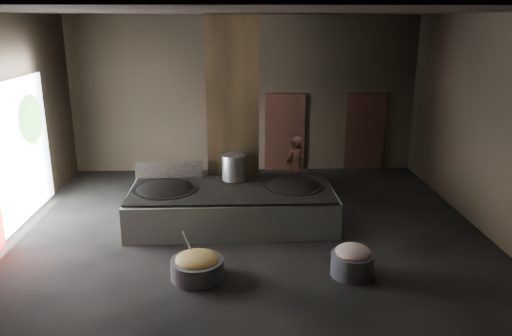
{
  "coord_description": "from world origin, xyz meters",
  "views": [
    {
      "loc": [
        -0.18,
        -9.98,
        4.35
      ],
      "look_at": [
        0.2,
        0.44,
        1.25
      ],
      "focal_mm": 35.0,
      "sensor_mm": 36.0,
      "label": 1
    }
  ],
  "objects_px": {
    "hearth_platform": "(232,207)",
    "wok_right": "(293,190)",
    "stock_pot": "(234,167)",
    "veg_basin": "(197,269)",
    "meat_basin": "(352,264)",
    "wok_left": "(165,193)",
    "cook": "(295,167)"
  },
  "relations": [
    {
      "from": "stock_pot",
      "to": "meat_basin",
      "type": "relative_size",
      "value": 0.77
    },
    {
      "from": "hearth_platform",
      "to": "wok_right",
      "type": "relative_size",
      "value": 3.41
    },
    {
      "from": "hearth_platform",
      "to": "wok_left",
      "type": "bearing_deg",
      "value": -179.38
    },
    {
      "from": "wok_left",
      "to": "cook",
      "type": "xyz_separation_m",
      "value": [
        3.03,
        1.76,
        0.04
      ]
    },
    {
      "from": "hearth_platform",
      "to": "cook",
      "type": "xyz_separation_m",
      "value": [
        1.58,
        1.71,
        0.4
      ]
    },
    {
      "from": "hearth_platform",
      "to": "veg_basin",
      "type": "bearing_deg",
      "value": -104.78
    },
    {
      "from": "stock_pot",
      "to": "meat_basin",
      "type": "bearing_deg",
      "value": -55.15
    },
    {
      "from": "hearth_platform",
      "to": "meat_basin",
      "type": "bearing_deg",
      "value": -50.25
    },
    {
      "from": "cook",
      "to": "veg_basin",
      "type": "xyz_separation_m",
      "value": [
        -2.16,
        -4.16,
        -0.62
      ]
    },
    {
      "from": "wok_left",
      "to": "wok_right",
      "type": "relative_size",
      "value": 1.07
    },
    {
      "from": "hearth_platform",
      "to": "stock_pot",
      "type": "distance_m",
      "value": 0.93
    },
    {
      "from": "wok_right",
      "to": "meat_basin",
      "type": "bearing_deg",
      "value": -72.41
    },
    {
      "from": "stock_pot",
      "to": "veg_basin",
      "type": "relative_size",
      "value": 0.62
    },
    {
      "from": "hearth_platform",
      "to": "stock_pot",
      "type": "height_order",
      "value": "stock_pot"
    },
    {
      "from": "wok_left",
      "to": "cook",
      "type": "distance_m",
      "value": 3.5
    },
    {
      "from": "wok_right",
      "to": "stock_pot",
      "type": "bearing_deg",
      "value": 158.96
    },
    {
      "from": "wok_left",
      "to": "cook",
      "type": "bearing_deg",
      "value": 30.2
    },
    {
      "from": "veg_basin",
      "to": "meat_basin",
      "type": "xyz_separation_m",
      "value": [
        2.73,
        -0.01,
        0.04
      ]
    },
    {
      "from": "cook",
      "to": "veg_basin",
      "type": "relative_size",
      "value": 1.7
    },
    {
      "from": "hearth_platform",
      "to": "wok_right",
      "type": "height_order",
      "value": "wok_right"
    },
    {
      "from": "wok_left",
      "to": "wok_right",
      "type": "distance_m",
      "value": 2.8
    },
    {
      "from": "wok_right",
      "to": "cook",
      "type": "bearing_deg",
      "value": 82.26
    },
    {
      "from": "hearth_platform",
      "to": "wok_left",
      "type": "distance_m",
      "value": 1.5
    },
    {
      "from": "veg_basin",
      "to": "hearth_platform",
      "type": "bearing_deg",
      "value": 76.58
    },
    {
      "from": "wok_right",
      "to": "meat_basin",
      "type": "relative_size",
      "value": 1.72
    },
    {
      "from": "wok_right",
      "to": "meat_basin",
      "type": "distance_m",
      "value": 2.69
    },
    {
      "from": "meat_basin",
      "to": "wok_right",
      "type": "bearing_deg",
      "value": 107.59
    },
    {
      "from": "wok_left",
      "to": "wok_right",
      "type": "bearing_deg",
      "value": 2.05
    },
    {
      "from": "hearth_platform",
      "to": "stock_pot",
      "type": "bearing_deg",
      "value": 83.45
    },
    {
      "from": "hearth_platform",
      "to": "wok_right",
      "type": "bearing_deg",
      "value": 0.76
    },
    {
      "from": "veg_basin",
      "to": "wok_left",
      "type": "bearing_deg",
      "value": 109.84
    },
    {
      "from": "cook",
      "to": "meat_basin",
      "type": "xyz_separation_m",
      "value": [
        0.57,
        -4.17,
        -0.58
      ]
    }
  ]
}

